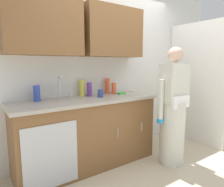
{
  "coord_description": "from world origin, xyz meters",
  "views": [
    {
      "loc": [
        -1.76,
        -1.65,
        1.4
      ],
      "look_at": [
        -0.25,
        0.55,
        1.0
      ],
      "focal_mm": 32.02,
      "sensor_mm": 36.0,
      "label": 1
    }
  ],
  "objects_px": {
    "person_at_sink": "(173,115)",
    "bottle_dish_liquid": "(89,89)",
    "sink": "(67,102)",
    "bottle_cleaner_spray": "(107,86)",
    "cup_by_sink": "(100,93)",
    "knife_on_counter": "(135,95)",
    "bottle_water_short": "(82,88)",
    "sponge": "(121,93)",
    "bottle_soap": "(114,88)",
    "bottle_water_tall": "(37,93)"
  },
  "relations": [
    {
      "from": "knife_on_counter",
      "to": "bottle_dish_liquid",
      "type": "bearing_deg",
      "value": -138.77
    },
    {
      "from": "knife_on_counter",
      "to": "sponge",
      "type": "relative_size",
      "value": 2.18
    },
    {
      "from": "bottle_cleaner_spray",
      "to": "sink",
      "type": "bearing_deg",
      "value": -164.04
    },
    {
      "from": "bottle_cleaner_spray",
      "to": "knife_on_counter",
      "type": "height_order",
      "value": "bottle_cleaner_spray"
    },
    {
      "from": "bottle_soap",
      "to": "bottle_cleaner_spray",
      "type": "bearing_deg",
      "value": 129.82
    },
    {
      "from": "bottle_dish_liquid",
      "to": "bottle_cleaner_spray",
      "type": "distance_m",
      "value": 0.36
    },
    {
      "from": "sink",
      "to": "knife_on_counter",
      "type": "bearing_deg",
      "value": -11.03
    },
    {
      "from": "bottle_water_tall",
      "to": "bottle_cleaner_spray",
      "type": "distance_m",
      "value": 1.07
    },
    {
      "from": "bottle_water_short",
      "to": "cup_by_sink",
      "type": "relative_size",
      "value": 2.14
    },
    {
      "from": "person_at_sink",
      "to": "cup_by_sink",
      "type": "xyz_separation_m",
      "value": [
        -0.8,
        0.6,
        0.3
      ]
    },
    {
      "from": "person_at_sink",
      "to": "bottle_soap",
      "type": "relative_size",
      "value": 9.51
    },
    {
      "from": "bottle_water_tall",
      "to": "cup_by_sink",
      "type": "distance_m",
      "value": 0.82
    },
    {
      "from": "sink",
      "to": "bottle_soap",
      "type": "bearing_deg",
      "value": 9.37
    },
    {
      "from": "sink",
      "to": "bottle_water_short",
      "type": "height_order",
      "value": "sink"
    },
    {
      "from": "person_at_sink",
      "to": "bottle_dish_liquid",
      "type": "height_order",
      "value": "person_at_sink"
    },
    {
      "from": "bottle_soap",
      "to": "sponge",
      "type": "distance_m",
      "value": 0.14
    },
    {
      "from": "sink",
      "to": "bottle_dish_liquid",
      "type": "bearing_deg",
      "value": 20.63
    },
    {
      "from": "sink",
      "to": "bottle_water_tall",
      "type": "bearing_deg",
      "value": 152.78
    },
    {
      "from": "bottle_water_tall",
      "to": "sponge",
      "type": "relative_size",
      "value": 1.78
    },
    {
      "from": "person_at_sink",
      "to": "sponge",
      "type": "relative_size",
      "value": 14.73
    },
    {
      "from": "bottle_cleaner_spray",
      "to": "sponge",
      "type": "relative_size",
      "value": 2.15
    },
    {
      "from": "knife_on_counter",
      "to": "sponge",
      "type": "xyz_separation_m",
      "value": [
        -0.09,
        0.22,
        0.01
      ]
    },
    {
      "from": "person_at_sink",
      "to": "bottle_water_short",
      "type": "height_order",
      "value": "person_at_sink"
    },
    {
      "from": "bottle_water_short",
      "to": "bottle_cleaner_spray",
      "type": "bearing_deg",
      "value": -0.26
    },
    {
      "from": "bottle_dish_liquid",
      "to": "knife_on_counter",
      "type": "height_order",
      "value": "bottle_dish_liquid"
    },
    {
      "from": "bottle_cleaner_spray",
      "to": "knife_on_counter",
      "type": "bearing_deg",
      "value": -60.96
    },
    {
      "from": "bottle_soap",
      "to": "bottle_water_short",
      "type": "distance_m",
      "value": 0.51
    },
    {
      "from": "bottle_dish_liquid",
      "to": "cup_by_sink",
      "type": "bearing_deg",
      "value": -65.25
    },
    {
      "from": "bottle_soap",
      "to": "bottle_dish_liquid",
      "type": "bearing_deg",
      "value": 177.8
    },
    {
      "from": "bottle_dish_liquid",
      "to": "sponge",
      "type": "height_order",
      "value": "bottle_dish_liquid"
    },
    {
      "from": "sink",
      "to": "bottle_soap",
      "type": "height_order",
      "value": "sink"
    },
    {
      "from": "bottle_water_tall",
      "to": "bottle_cleaner_spray",
      "type": "xyz_separation_m",
      "value": [
        1.07,
        0.05,
        0.02
      ]
    },
    {
      "from": "bottle_water_short",
      "to": "cup_by_sink",
      "type": "xyz_separation_m",
      "value": [
        0.16,
        -0.24,
        -0.06
      ]
    },
    {
      "from": "bottle_cleaner_spray",
      "to": "cup_by_sink",
      "type": "distance_m",
      "value": 0.37
    },
    {
      "from": "sink",
      "to": "bottle_cleaner_spray",
      "type": "distance_m",
      "value": 0.79
    },
    {
      "from": "sink",
      "to": "bottle_water_tall",
      "type": "relative_size",
      "value": 2.55
    },
    {
      "from": "bottle_cleaner_spray",
      "to": "sponge",
      "type": "distance_m",
      "value": 0.25
    },
    {
      "from": "sink",
      "to": "bottle_soap",
      "type": "relative_size",
      "value": 2.93
    },
    {
      "from": "person_at_sink",
      "to": "bottle_water_tall",
      "type": "relative_size",
      "value": 8.26
    },
    {
      "from": "cup_by_sink",
      "to": "knife_on_counter",
      "type": "xyz_separation_m",
      "value": [
        0.49,
        -0.17,
        -0.05
      ]
    },
    {
      "from": "bottle_soap",
      "to": "sponge",
      "type": "bearing_deg",
      "value": -56.82
    },
    {
      "from": "bottle_water_tall",
      "to": "sponge",
      "type": "bearing_deg",
      "value": -6.27
    },
    {
      "from": "bottle_water_short",
      "to": "bottle_water_tall",
      "type": "bearing_deg",
      "value": -175.35
    },
    {
      "from": "bottle_soap",
      "to": "bottle_water_tall",
      "type": "height_order",
      "value": "bottle_water_tall"
    },
    {
      "from": "bottle_cleaner_spray",
      "to": "cup_by_sink",
      "type": "xyz_separation_m",
      "value": [
        -0.27,
        -0.24,
        -0.06
      ]
    },
    {
      "from": "bottle_water_short",
      "to": "sponge",
      "type": "height_order",
      "value": "bottle_water_short"
    },
    {
      "from": "bottle_soap",
      "to": "cup_by_sink",
      "type": "bearing_deg",
      "value": -154.71
    },
    {
      "from": "sink",
      "to": "bottle_water_short",
      "type": "distance_m",
      "value": 0.41
    },
    {
      "from": "bottle_water_short",
      "to": "bottle_soap",
      "type": "bearing_deg",
      "value": -9.33
    },
    {
      "from": "bottle_water_short",
      "to": "cup_by_sink",
      "type": "height_order",
      "value": "bottle_water_short"
    }
  ]
}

